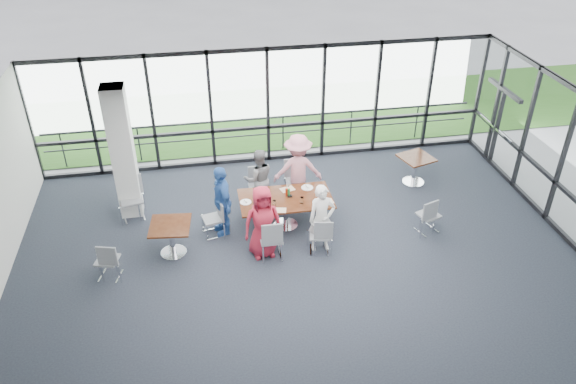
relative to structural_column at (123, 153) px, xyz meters
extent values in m
cube|color=#1F222E|center=(3.60, -3.00, -1.61)|extent=(12.00, 10.00, 0.02)
cube|color=silver|center=(3.60, -3.00, 1.60)|extent=(12.00, 10.00, 0.04)
cube|color=white|center=(3.60, 2.00, 0.00)|extent=(12.00, 0.10, 3.20)
cube|color=black|center=(9.60, 0.75, -0.55)|extent=(0.12, 1.60, 2.10)
cube|color=silver|center=(0.00, 0.00, 0.00)|extent=(0.50, 0.50, 3.20)
cube|color=gray|center=(3.60, 7.00, -1.62)|extent=(80.00, 70.00, 0.02)
cube|color=#235016|center=(3.60, 5.00, -1.59)|extent=(80.00, 5.00, 0.01)
cylinder|color=#2D2D33|center=(3.60, 2.60, -1.10)|extent=(12.00, 0.06, 0.06)
cube|color=#3A180B|center=(3.51, -1.19, -0.87)|extent=(2.09, 1.16, 0.04)
cylinder|color=silver|center=(3.51, -1.19, -1.25)|extent=(0.12, 0.12, 0.71)
cylinder|color=silver|center=(3.51, -1.19, -1.59)|extent=(0.56, 0.56, 0.03)
cube|color=#3A180B|center=(0.95, -1.78, -0.87)|extent=(0.93, 0.93, 0.04)
cylinder|color=silver|center=(0.95, -1.78, -1.25)|extent=(0.12, 0.12, 0.71)
cube|color=#3A180B|center=(7.12, 0.10, -0.87)|extent=(0.96, 0.96, 0.04)
cylinder|color=silver|center=(7.12, 0.10, -1.25)|extent=(0.12, 0.12, 0.71)
imported|color=#A81E32|center=(2.86, -2.13, -0.77)|extent=(0.87, 0.62, 1.66)
imported|color=silver|center=(4.12, -2.16, -0.81)|extent=(0.58, 0.43, 1.57)
imported|color=slate|center=(3.03, -0.24, -0.85)|extent=(0.76, 0.51, 1.51)
imported|color=#D1818D|center=(3.98, -0.25, -0.69)|extent=(1.21, 0.69, 1.81)
imported|color=#2E5DA9|center=(2.09, -1.16, -0.76)|extent=(0.74, 1.08, 1.68)
cylinder|color=white|center=(2.99, -1.51, -0.84)|extent=(0.25, 0.25, 0.01)
cylinder|color=white|center=(4.18, -1.51, -0.84)|extent=(0.24, 0.24, 0.01)
cylinder|color=white|center=(3.00, -0.88, -0.84)|extent=(0.25, 0.25, 0.01)
cylinder|color=white|center=(4.08, -0.85, -0.84)|extent=(0.27, 0.27, 0.01)
cylinder|color=white|center=(2.61, -1.21, -0.84)|extent=(0.25, 0.25, 0.01)
cylinder|color=white|center=(3.21, -1.47, -0.78)|extent=(0.07, 0.07, 0.15)
cylinder|color=white|center=(3.83, -1.46, -0.77)|extent=(0.08, 0.08, 0.15)
cylinder|color=white|center=(3.61, -0.91, -0.78)|extent=(0.07, 0.07, 0.15)
cylinder|color=white|center=(2.84, -1.32, -0.78)|extent=(0.07, 0.07, 0.14)
cube|color=beige|center=(3.30, -1.65, -0.85)|extent=(0.33, 0.26, 0.00)
cube|color=beige|center=(4.38, -1.50, -0.85)|extent=(0.34, 0.26, 0.00)
cube|color=beige|center=(3.62, -0.83, -0.85)|extent=(0.37, 0.31, 0.00)
cube|color=black|center=(3.61, -1.15, -0.83)|extent=(0.10, 0.07, 0.04)
cylinder|color=#A9250C|center=(3.55, -1.08, -0.76)|extent=(0.06, 0.06, 0.18)
cylinder|color=#1D6E31|center=(3.60, -1.14, -0.75)|extent=(0.05, 0.05, 0.20)
camera|label=1|loc=(1.69, -11.61, 6.02)|focal=35.00mm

